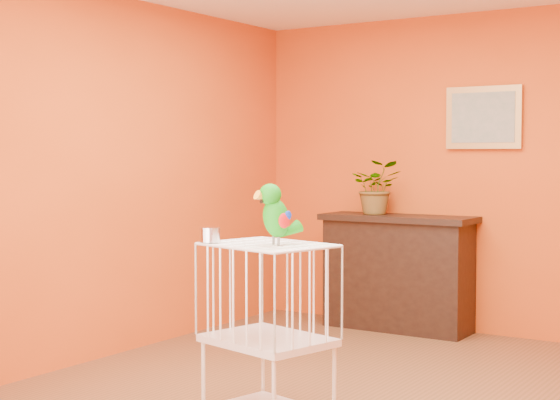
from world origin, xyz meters
The scene contains 8 objects.
ground centered at (0.00, 0.00, 0.00)m, with size 4.50×4.50×0.00m, color brown.
room_shell centered at (0.00, 0.00, 1.58)m, with size 4.50×4.50×4.50m.
console_cabinet centered at (-0.65, 2.03, 0.48)m, with size 1.28×0.46×0.95m.
potted_plant centered at (-0.85, 2.01, 1.13)m, with size 0.41×0.45×0.35m, color #26722D.
framed_picture centered at (0.00, 2.22, 1.75)m, with size 0.62×0.04×0.50m.
birdcage centered at (-0.16, -0.65, 0.51)m, with size 0.73×0.62×0.97m.
feed_cup centered at (-0.46, -0.77, 1.02)m, with size 0.11×0.11×0.08m, color silver.
parrot centered at (-0.10, -0.67, 1.14)m, with size 0.20×0.29×0.33m.
Camera 1 is at (2.36, -4.44, 1.45)m, focal length 55.00 mm.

